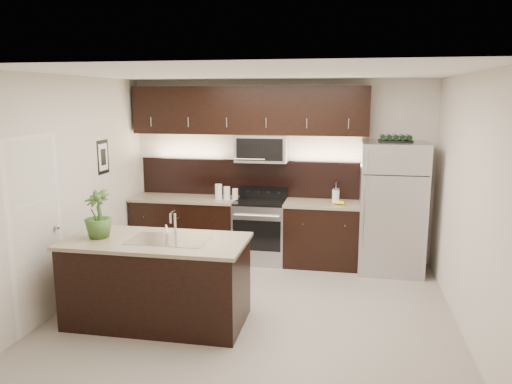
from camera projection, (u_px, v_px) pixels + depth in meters
ground at (256, 307)px, 5.90m from camera, size 4.50×4.50×0.00m
room_walls at (246, 165)px, 5.56m from camera, size 4.52×4.02×2.71m
counter_run at (247, 230)px, 7.52m from camera, size 3.51×0.65×0.94m
upper_fixtures at (250, 118)px, 7.34m from camera, size 3.49×0.40×1.66m
island at (157, 281)px, 5.45m from camera, size 1.96×0.96×0.94m
sink_faucet at (169, 238)px, 5.35m from camera, size 0.84×0.50×0.28m
refrigerator at (392, 207)px, 7.00m from camera, size 0.89×0.80×1.84m
wine_rack at (395, 138)px, 6.82m from camera, size 0.45×0.28×0.11m
plant at (98, 214)px, 5.39m from camera, size 0.36×0.36×0.52m
canisters at (225, 193)px, 7.43m from camera, size 0.34×0.12×0.23m
french_press at (336, 196)px, 7.13m from camera, size 0.11×0.11×0.31m
bananas at (336, 202)px, 7.11m from camera, size 0.21×0.18×0.06m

